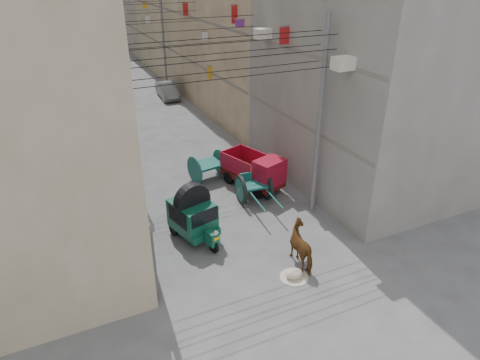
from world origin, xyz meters
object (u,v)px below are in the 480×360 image
mini_truck (258,173)px  distant_car_grey (167,90)px  horse (304,246)px  feed_sack (294,274)px  distant_car_green (104,63)px  tonga_cart (254,187)px  second_cart (208,166)px  distant_car_white (94,90)px  auto_rickshaw (193,214)px

mini_truck → distant_car_grey: bearing=69.5°
mini_truck → horse: mini_truck is taller
horse → feed_sack: bearing=41.7°
mini_truck → distant_car_green: 28.56m
tonga_cart → distant_car_green: bearing=98.1°
second_cart → distant_car_green: second_cart is taller
distant_car_green → distant_car_white: bearing=70.6°
horse → distant_car_green: bearing=-84.1°
distant_car_grey → distant_car_green: 12.35m
horse → distant_car_white: horse is taller
feed_sack → distant_car_grey: (2.24, 22.60, 0.44)m
tonga_cart → distant_car_green: (-1.72, 29.35, -0.06)m
auto_rickshaw → feed_sack: size_ratio=4.27×
second_cart → feed_sack: second_cart is taller
second_cart → distant_car_green: bearing=81.2°
second_cart → tonga_cart: bearing=-79.4°
feed_sack → distant_car_grey: 22.71m
distant_car_grey → horse: bearing=-90.7°
auto_rickshaw → feed_sack: 4.42m
distant_car_grey → tonga_cart: bearing=-90.5°
auto_rickshaw → mini_truck: bearing=17.1°
horse → distant_car_grey: (1.56, 22.06, -0.13)m
second_cart → distant_car_white: 17.30m
distant_car_white → second_cart: bearing=91.7°
auto_rickshaw → tonga_cart: bearing=10.7°
tonga_cart → feed_sack: size_ratio=4.93×
distant_car_grey → second_cart: bearing=-95.4°
auto_rickshaw → tonga_cart: (3.35, 1.57, -0.35)m
tonga_cart → distant_car_green: tonga_cart is taller
tonga_cart → distant_car_white: 20.28m
auto_rickshaw → distant_car_grey: 19.43m
mini_truck → distant_car_white: (-4.72, 18.98, -0.24)m
mini_truck → horse: 5.72m
auto_rickshaw → second_cart: auto_rickshaw is taller
horse → distant_car_grey: bearing=-90.3°
horse → distant_car_grey: horse is taller
tonga_cart → mini_truck: size_ratio=0.89×
tonga_cart → second_cart: bearing=115.5°
auto_rickshaw → distant_car_grey: (4.50, 18.90, -0.44)m
distant_car_grey → distant_car_green: (-2.86, 12.01, 0.03)m
tonga_cart → second_cart: second_cart is taller
second_cart → feed_sack: bearing=-100.4°
auto_rickshaw → horse: (2.94, -3.16, -0.31)m
horse → distant_car_green: 34.10m
mini_truck → distant_car_white: 19.56m
mini_truck → second_cart: size_ratio=1.89×
second_cart → horse: size_ratio=1.03×
auto_rickshaw → distant_car_white: (-0.70, 21.44, -0.45)m
feed_sack → distant_car_grey: size_ratio=0.17×
tonga_cart → distant_car_grey: size_ratio=0.83×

